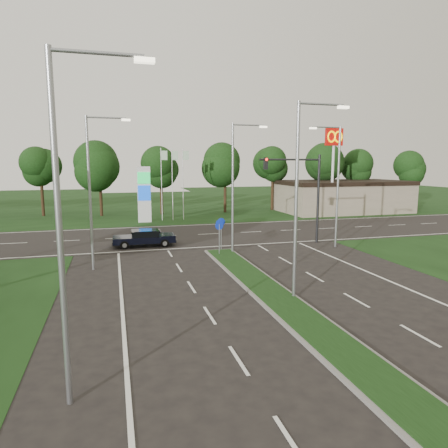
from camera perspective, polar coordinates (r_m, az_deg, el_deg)
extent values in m
plane|color=black|center=(14.16, 17.77, -18.14)|extent=(160.00, 160.00, 0.00)
cube|color=black|center=(66.17, -9.23, 3.03)|extent=(160.00, 50.00, 0.02)
cube|color=black|center=(35.77, -3.70, -1.53)|extent=(160.00, 12.00, 0.02)
cube|color=slate|center=(17.31, 10.36, -12.59)|extent=(2.00, 26.00, 0.12)
cube|color=gray|center=(55.04, 16.59, 3.78)|extent=(16.00, 9.00, 4.00)
cylinder|color=gray|center=(18.39, 10.27, 2.92)|extent=(0.16, 0.16, 9.00)
cylinder|color=gray|center=(18.99, 13.75, 16.30)|extent=(2.20, 0.10, 0.10)
cube|color=#FFF2CC|center=(19.53, 16.67, 15.67)|extent=(0.50, 0.22, 0.12)
cylinder|color=gray|center=(27.71, 1.24, 4.91)|extent=(0.16, 0.16, 9.00)
cylinder|color=gray|center=(28.11, 3.49, 13.93)|extent=(2.20, 0.10, 0.10)
cube|color=#FFF2CC|center=(28.48, 5.64, 13.64)|extent=(0.50, 0.22, 0.12)
cylinder|color=gray|center=(10.71, -22.42, -1.60)|extent=(0.16, 0.16, 9.00)
cylinder|color=gray|center=(10.81, -17.60, 22.27)|extent=(2.20, 0.10, 0.10)
cube|color=#FFF2CC|center=(10.81, -11.29, 21.94)|extent=(0.50, 0.22, 0.12)
cylinder|color=gray|center=(24.58, -18.62, 4.00)|extent=(0.16, 0.16, 9.00)
cylinder|color=gray|center=(24.62, -16.48, 14.37)|extent=(2.20, 0.10, 0.10)
cube|color=#FFF2CC|center=(24.62, -13.83, 14.23)|extent=(0.50, 0.22, 0.12)
cylinder|color=gray|center=(31.08, 15.94, 4.99)|extent=(0.16, 0.16, 9.00)
cylinder|color=gray|center=(30.58, 14.48, 13.25)|extent=(2.20, 0.10, 0.10)
cube|color=#FFF2CC|center=(30.04, 12.60, 13.21)|extent=(0.50, 0.22, 0.12)
cylinder|color=black|center=(32.62, 13.29, 3.48)|extent=(0.20, 0.20, 7.00)
cylinder|color=black|center=(31.38, 9.43, 9.07)|extent=(5.00, 0.14, 0.14)
cube|color=black|center=(30.59, 5.97, 8.59)|extent=(0.28, 0.28, 0.90)
sphere|color=#FF190C|center=(30.43, 6.11, 9.15)|extent=(0.20, 0.20, 0.20)
cylinder|color=gray|center=(27.37, -0.68, -2.31)|extent=(0.06, 0.06, 2.20)
cylinder|color=#0C26A5|center=(27.19, -0.69, -0.24)|extent=(0.56, 0.04, 0.56)
cylinder|color=gray|center=(28.39, -0.62, -1.91)|extent=(0.06, 0.06, 2.20)
cylinder|color=#0C26A5|center=(28.23, -0.62, 0.08)|extent=(0.56, 0.04, 0.56)
cylinder|color=gray|center=(29.13, -0.40, -1.64)|extent=(0.06, 0.06, 2.20)
cylinder|color=#0C26A5|center=(28.97, -0.40, 0.30)|extent=(0.56, 0.04, 0.56)
cube|color=silver|center=(43.72, -11.34, 4.12)|extent=(1.40, 0.30, 6.00)
cube|color=#0CA53F|center=(43.44, -11.39, 6.47)|extent=(1.30, 0.08, 1.20)
cube|color=#0C3FBF|center=(43.52, -11.33, 4.37)|extent=(1.30, 0.08, 1.60)
cylinder|color=silver|center=(44.84, -8.91, 5.58)|extent=(0.08, 0.08, 8.00)
cube|color=#B2D8B2|center=(44.83, -8.56, 9.68)|extent=(0.70, 0.02, 1.00)
cylinder|color=silver|center=(44.99, -7.39, 5.62)|extent=(0.08, 0.08, 8.00)
cube|color=#B2D8B2|center=(44.99, -7.02, 9.70)|extent=(0.70, 0.02, 1.00)
cylinder|color=silver|center=(45.18, -5.87, 5.66)|extent=(0.08, 0.08, 8.00)
cube|color=#B2D8B2|center=(45.19, -5.49, 9.72)|extent=(0.70, 0.02, 1.00)
cylinder|color=silver|center=(49.39, 15.24, 6.81)|extent=(0.30, 0.30, 10.00)
cube|color=#BF0C07|center=(49.47, 15.45, 11.91)|extent=(2.20, 0.35, 2.00)
torus|color=#FFC600|center=(49.06, 15.12, 11.95)|extent=(1.06, 0.16, 1.06)
torus|color=#FFC600|center=(49.52, 16.04, 11.88)|extent=(1.06, 0.16, 1.06)
cylinder|color=black|center=(51.15, -7.42, 3.95)|extent=(0.36, 0.36, 4.40)
sphere|color=black|center=(50.99, -7.51, 8.77)|extent=(6.00, 6.00, 6.00)
sphere|color=black|center=(50.85, -7.16, 9.90)|extent=(4.80, 4.80, 4.80)
cube|color=black|center=(31.21, -11.34, -2.10)|extent=(4.66, 1.98, 0.47)
cube|color=black|center=(31.14, -11.20, -1.28)|extent=(2.06, 1.65, 0.44)
cube|color=black|center=(31.10, -11.21, -0.88)|extent=(1.69, 1.54, 0.04)
cylinder|color=black|center=(30.37, -14.03, -2.97)|extent=(0.66, 0.22, 0.65)
cylinder|color=black|center=(32.07, -14.05, -2.36)|extent=(0.66, 0.22, 0.65)
cylinder|color=black|center=(30.52, -8.46, -2.75)|extent=(0.66, 0.22, 0.65)
cylinder|color=black|center=(32.21, -8.79, -2.16)|extent=(0.66, 0.22, 0.65)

